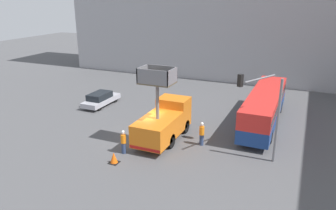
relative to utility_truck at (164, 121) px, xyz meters
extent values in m
plane|color=#4C4C4F|center=(-1.38, -0.68, -1.56)|extent=(120.00, 120.00, 0.00)
cube|color=#9E9EA3|center=(-1.38, 24.42, 8.61)|extent=(44.00, 10.00, 20.35)
cube|color=orange|center=(0.00, 1.97, 0.12)|extent=(2.45, 1.87, 2.40)
cube|color=orange|center=(0.00, -1.15, -0.24)|extent=(2.45, 4.37, 1.67)
cube|color=red|center=(0.00, -3.28, -0.93)|extent=(2.40, 0.10, 0.24)
cylinder|color=black|center=(-1.08, 1.97, -1.02)|extent=(0.30, 1.08, 1.08)
cylinder|color=black|center=(1.08, 1.97, -1.02)|extent=(0.30, 1.08, 1.08)
cylinder|color=black|center=(-1.08, -1.15, -1.02)|extent=(0.30, 1.08, 1.08)
cylinder|color=black|center=(1.08, -1.15, -1.02)|extent=(0.30, 1.08, 1.08)
cylinder|color=slate|center=(0.00, -1.15, 1.95)|extent=(0.24, 0.24, 2.70)
cube|color=brown|center=(0.00, -1.15, 3.35)|extent=(2.43, 1.71, 0.10)
cube|color=slate|center=(-1.17, -1.15, 3.92)|extent=(0.08, 1.71, 1.05)
cube|color=slate|center=(1.17, -1.15, 3.92)|extent=(0.08, 1.71, 1.05)
cube|color=slate|center=(0.00, -0.33, 3.92)|extent=(2.43, 0.08, 1.05)
cube|color=slate|center=(0.00, -1.96, 3.92)|extent=(2.43, 0.08, 1.05)
cube|color=navy|center=(6.72, 6.47, -0.55)|extent=(2.40, 12.25, 1.13)
cube|color=red|center=(6.72, 6.47, 0.70)|extent=(2.40, 12.25, 1.38)
cube|color=black|center=(6.72, 6.47, 0.50)|extent=(2.42, 11.76, 0.61)
cylinder|color=black|center=(5.67, 10.27, -1.03)|extent=(0.30, 1.06, 1.06)
cylinder|color=black|center=(7.77, 10.27, -1.03)|extent=(0.30, 1.06, 1.06)
cylinder|color=black|center=(5.67, 2.67, -1.03)|extent=(0.30, 1.06, 1.06)
cylinder|color=black|center=(7.77, 2.67, -1.03)|extent=(0.30, 1.06, 1.06)
cylinder|color=slate|center=(8.39, -0.31, 1.36)|extent=(0.18, 0.18, 5.84)
cylinder|color=slate|center=(6.92, 0.43, 3.97)|extent=(1.61, 2.98, 0.13)
cube|color=black|center=(5.46, 1.18, 3.52)|extent=(0.43, 0.43, 0.90)
sphere|color=red|center=(5.46, 1.18, 3.77)|extent=(0.20, 0.20, 0.20)
cylinder|color=navy|center=(-1.67, -3.36, -1.16)|extent=(0.32, 0.32, 0.81)
cylinder|color=orange|center=(-1.67, -3.36, -0.43)|extent=(0.38, 0.38, 0.64)
sphere|color=tan|center=(-1.67, -3.36, 0.00)|extent=(0.22, 0.22, 0.22)
sphere|color=white|center=(-1.67, -3.36, 0.10)|extent=(0.23, 0.23, 0.23)
cylinder|color=navy|center=(3.04, 0.21, -1.14)|extent=(0.32, 0.32, 0.84)
cylinder|color=orange|center=(3.04, 0.21, -0.38)|extent=(0.38, 0.38, 0.67)
sphere|color=tan|center=(3.04, 0.21, 0.06)|extent=(0.23, 0.23, 0.23)
sphere|color=white|center=(3.04, 0.21, 0.17)|extent=(0.24, 0.24, 0.24)
cube|color=black|center=(-1.55, -4.88, -1.55)|extent=(0.67, 0.67, 0.03)
cone|color=#F25B0F|center=(-1.55, -4.88, -1.18)|extent=(0.53, 0.53, 0.76)
cube|color=#A8A8B2|center=(-9.45, 5.15, -1.05)|extent=(1.78, 4.68, 0.49)
cube|color=black|center=(-9.45, 4.91, -0.49)|extent=(1.56, 2.58, 0.62)
cylinder|color=black|center=(-10.22, 6.60, -1.24)|extent=(0.22, 0.64, 0.64)
cylinder|color=black|center=(-8.68, 6.60, -1.24)|extent=(0.22, 0.64, 0.64)
cylinder|color=black|center=(-10.22, 3.70, -1.24)|extent=(0.22, 0.64, 0.64)
cylinder|color=black|center=(-8.68, 3.70, -1.24)|extent=(0.22, 0.64, 0.64)
camera|label=1|loc=(9.79, -21.65, 9.29)|focal=35.00mm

